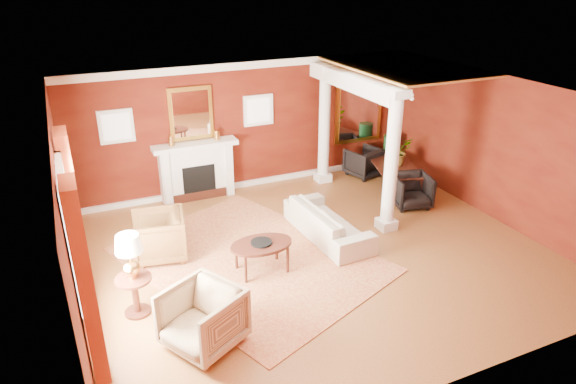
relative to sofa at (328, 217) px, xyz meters
name	(u,v)px	position (x,y,z in m)	size (l,w,h in m)	color
ground	(317,253)	(-0.48, -0.49, -0.42)	(8.00, 8.00, 0.00)	brown
room_shell	(320,148)	(-0.48, -0.49, 1.60)	(8.04, 7.04, 2.92)	#601E0D
fireplace	(197,170)	(-1.78, 2.83, 0.23)	(1.85, 0.42, 1.29)	white
overmantel_mirror	(191,113)	(-1.78, 2.97, 1.48)	(0.95, 0.07, 1.15)	gold
flank_window_left	(116,126)	(-3.33, 2.98, 1.38)	(0.70, 0.07, 0.70)	white
flank_window_right	(258,110)	(-0.23, 2.98, 1.38)	(0.70, 0.07, 0.70)	white
left_window	(78,244)	(-4.38, -1.09, 1.01)	(0.21, 2.55, 2.60)	white
column_front	(392,161)	(1.22, -0.19, 1.01)	(0.36, 0.36, 2.80)	white
column_back	(324,124)	(1.22, 2.51, 1.01)	(0.36, 0.36, 2.80)	white
header_beam	(351,82)	(1.22, 1.41, 2.20)	(0.30, 3.20, 0.32)	white
amber_ceiling	(403,66)	(2.37, 1.26, 2.45)	(2.30, 3.40, 0.04)	#D28C3D
dining_mirror	(359,109)	(2.42, 2.97, 1.13)	(1.30, 0.07, 1.70)	gold
chandelier	(401,95)	(2.42, 1.31, 1.83)	(0.60, 0.62, 0.75)	#BB813A
crown_trim	(247,65)	(-0.48, 2.97, 2.40)	(8.00, 0.08, 0.16)	white
base_trim	(250,183)	(-0.48, 2.97, -0.36)	(8.00, 0.08, 0.12)	white
rug	(250,259)	(-1.67, -0.19, -0.41)	(3.32, 4.43, 0.02)	maroon
sofa	(328,217)	(0.00, 0.00, 0.00)	(2.14, 0.62, 0.84)	beige
armchair_leopard	(158,234)	(-3.10, 0.56, 0.05)	(0.91, 0.85, 0.93)	black
armchair_stripe	(202,316)	(-3.02, -2.02, 0.06)	(0.93, 0.87, 0.95)	tan
coffee_table	(261,246)	(-1.61, -0.62, 0.08)	(1.07, 1.07, 0.54)	black
coffee_book	(261,238)	(-1.62, -0.63, 0.23)	(0.15, 0.02, 0.21)	black
side_table	(131,263)	(-3.74, -0.93, 0.46)	(0.53, 0.53, 1.33)	black
dining_table	(396,171)	(2.53, 1.39, 0.04)	(1.63, 0.57, 0.91)	black
dining_chair_near	(411,189)	(2.29, 0.48, -0.02)	(0.77, 0.72, 0.79)	black
dining_chair_far	(364,161)	(2.30, 2.41, -0.03)	(0.75, 0.71, 0.78)	black
green_urn	(390,158)	(3.02, 2.35, -0.04)	(0.41, 0.41, 0.97)	#15411F
potted_plant	(399,140)	(2.59, 1.47, 0.75)	(0.59, 0.66, 0.51)	#26591E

